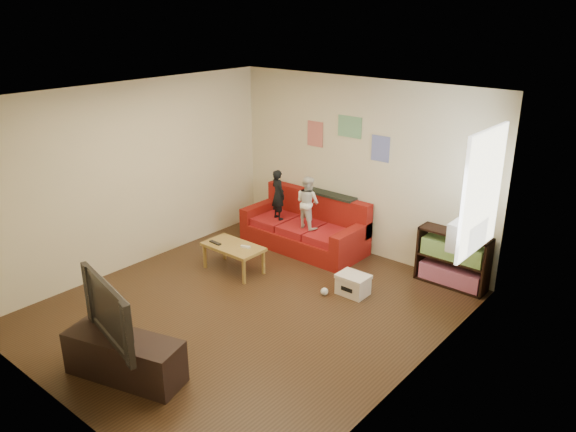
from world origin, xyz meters
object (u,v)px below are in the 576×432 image
Objects in this scene: child_a at (278,195)px; file_box at (353,284)px; sofa at (306,229)px; bookshelf at (452,262)px; coffee_table at (233,249)px; child_b at (308,202)px; television at (119,309)px; tv_stand at (125,357)px.

child_a is 1.97× the size of file_box.
sofa is 2.02× the size of bookshelf.
sofa is 2.39m from bookshelf.
coffee_table is (-0.26, -1.39, 0.05)m from sofa.
child_a is 0.60m from child_b.
television is (-1.71, -4.13, 0.46)m from bookshelf.
sofa is at bearing 79.37° from coffee_table.
television is at bearing -69.74° from coffee_table.
sofa reaches higher than tv_stand.
sofa is 2.22× the size of coffee_table.
child_a reaches higher than file_box.
sofa is 3.99m from television.
sofa is at bearing 112.40° from television.
file_box is 3.21m from television.
bookshelf is (2.83, 0.40, -0.47)m from child_a.
tv_stand reaches higher than coffee_table.
child_a is 0.70× the size of television.
sofa is 0.58m from child_b.
file_box is at bearing 58.49° from tv_stand.
file_box is (1.33, -0.70, -0.69)m from child_b.
television is (-0.81, -3.04, 0.67)m from file_box.
television is (0.52, -3.73, -0.02)m from child_b.
child_b is at bearing 152.38° from file_box.
file_box is at bearing -129.16° from bookshelf.
child_b is 0.92× the size of coffee_table.
child_b reaches higher than tv_stand.
coffee_table is at bearing -100.63° from sofa.
television reaches higher than sofa.
child_b reaches higher than child_a.
coffee_table is at bearing -163.34° from file_box.
file_box is 0.32× the size of tv_stand.
bookshelf is (2.23, 0.40, -0.48)m from child_b.
television is at bearing -112.46° from bookshelf.
coffee_table is 2.68m from tv_stand.
sofa is 4.79× the size of file_box.
tv_stand is at bearing -105.02° from file_box.
coffee_table is at bearing 122.95° from television.
file_box is (1.48, -0.87, -0.15)m from sofa.
television reaches higher than tv_stand.
child_b is 3.77m from television.
child_b is 0.71× the size of television.
child_a is 3.94m from tv_stand.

